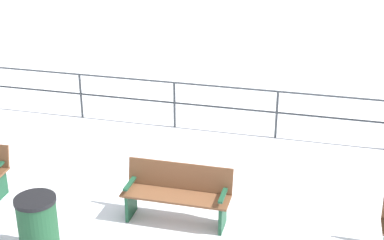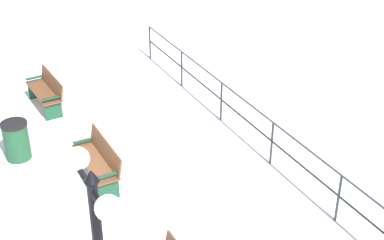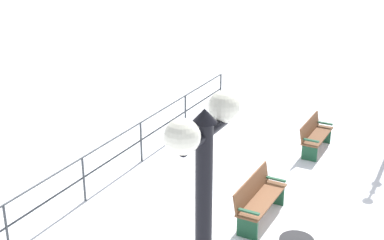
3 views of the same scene
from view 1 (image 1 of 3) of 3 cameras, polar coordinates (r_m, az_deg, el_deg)
The scene contains 4 objects.
ground_plane at distance 8.85m, azimuth -1.76°, elevation -10.64°, with size 80.00×80.00×0.00m, color white.
bench_second at distance 8.71m, azimuth -1.54°, elevation -7.46°, with size 0.55×1.70×0.91m.
waterfront_railing at distance 11.77m, azimuth 3.38°, elevation 1.95°, with size 0.05×11.20×1.06m.
trash_bin at distance 8.27m, azimuth -15.58°, elevation -10.44°, with size 0.59×0.59×0.90m.
Camera 1 is at (7.09, 2.17, 4.83)m, focal length 51.76 mm.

